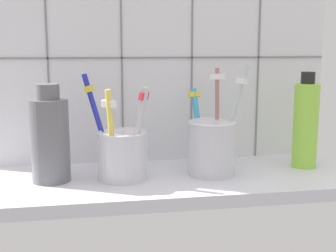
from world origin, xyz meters
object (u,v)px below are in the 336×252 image
object	(u,v)px
ceramic_vase	(50,138)
soap_bottle	(306,124)
toothbrush_cup_left	(122,152)
toothbrush_cup_right	(212,145)

from	to	relation	value
ceramic_vase	soap_bottle	bearing A→B (deg)	1.38
ceramic_vase	soap_bottle	xyz separation A→B (cm)	(43.31, 1.04, 0.74)
toothbrush_cup_left	ceramic_vase	distance (cm)	11.47
soap_bottle	toothbrush_cup_right	bearing A→B (deg)	-174.57
toothbrush_cup_left	ceramic_vase	bearing A→B (deg)	175.72
toothbrush_cup_right	toothbrush_cup_left	bearing A→B (deg)	-179.10
soap_bottle	ceramic_vase	bearing A→B (deg)	-178.62
toothbrush_cup_right	ceramic_vase	size ratio (longest dim) A/B	1.17
toothbrush_cup_left	toothbrush_cup_right	bearing A→B (deg)	0.90
ceramic_vase	toothbrush_cup_right	bearing A→B (deg)	-1.32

